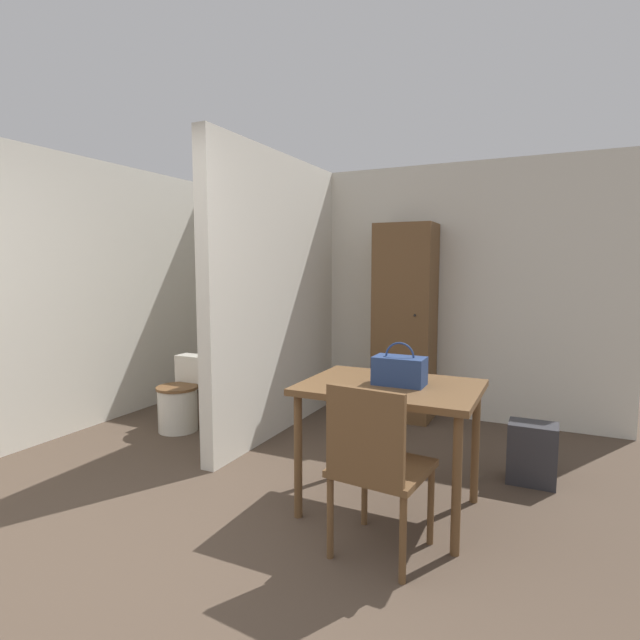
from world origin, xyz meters
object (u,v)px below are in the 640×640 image
(wooden_cabinet, at_px, (405,323))
(space_heater, at_px, (532,453))
(handbag, at_px, (399,370))
(dining_table, at_px, (390,399))
(wooden_chair, at_px, (376,463))
(toilet, at_px, (182,399))

(wooden_cabinet, bearing_deg, space_heater, -41.35)
(handbag, bearing_deg, space_heater, 47.18)
(dining_table, xyz_separation_m, space_heater, (0.79, 0.80, -0.49))
(handbag, height_order, wooden_cabinet, wooden_cabinet)
(wooden_chair, distance_m, space_heater, 1.53)
(dining_table, xyz_separation_m, wooden_cabinet, (-0.45, 1.88, 0.26))
(wooden_chair, xyz_separation_m, handbag, (-0.04, 0.54, 0.38))
(wooden_chair, height_order, wooden_cabinet, wooden_cabinet)
(wooden_chair, distance_m, handbag, 0.66)
(handbag, height_order, space_heater, handbag)
(dining_table, relative_size, wooden_chair, 1.13)
(dining_table, height_order, wooden_cabinet, wooden_cabinet)
(dining_table, distance_m, toilet, 2.35)
(toilet, distance_m, space_heater, 3.01)
(dining_table, distance_m, space_heater, 1.22)
(space_heater, bearing_deg, handbag, -132.82)
(toilet, height_order, handbag, handbag)
(handbag, bearing_deg, wooden_chair, -85.45)
(toilet, height_order, wooden_cabinet, wooden_cabinet)
(wooden_cabinet, distance_m, space_heater, 1.81)
(space_heater, bearing_deg, toilet, -177.51)
(handbag, distance_m, wooden_cabinet, 1.95)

